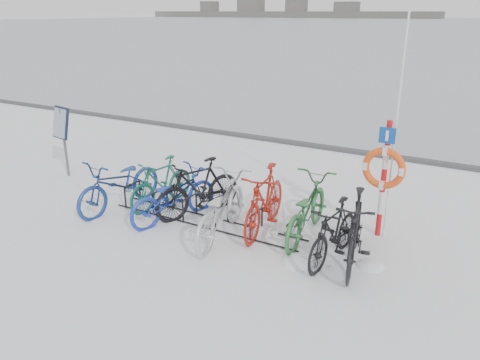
{
  "coord_description": "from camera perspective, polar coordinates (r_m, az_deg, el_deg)",
  "views": [
    {
      "loc": [
        4.56,
        -6.67,
        3.77
      ],
      "look_at": [
        0.41,
        0.6,
        0.74
      ],
      "focal_mm": 35.0,
      "sensor_mm": 36.0,
      "label": 1
    }
  ],
  "objects": [
    {
      "name": "bike_0",
      "position": [
        9.66,
        -14.42,
        -0.23
      ],
      "size": [
        0.91,
        2.15,
        1.1
      ],
      "primitive_type": "imported",
      "rotation": [
        0.0,
        0.0,
        -0.09
      ],
      "color": "navy",
      "rests_on": "ground"
    },
    {
      "name": "lifebuoy_station",
      "position": [
        8.25,
        17.17,
        1.36
      ],
      "size": [
        0.73,
        0.22,
        3.79
      ],
      "color": "red",
      "rests_on": "ground"
    },
    {
      "name": "bike_4",
      "position": [
        8.16,
        -2.41,
        -3.21
      ],
      "size": [
        1.14,
        2.27,
        1.14
      ],
      "primitive_type": "imported",
      "rotation": [
        0.0,
        0.0,
        3.32
      ],
      "color": "#B4B7BC",
      "rests_on": "ground"
    },
    {
      "name": "bike_1",
      "position": [
        9.63,
        -9.57,
        -0.16
      ],
      "size": [
        0.69,
        1.76,
        1.03
      ],
      "primitive_type": "imported",
      "rotation": [
        0.0,
        0.0,
        -0.12
      ],
      "color": "#175949",
      "rests_on": "ground"
    },
    {
      "name": "info_board",
      "position": [
        11.79,
        -20.93,
        6.07
      ],
      "size": [
        0.59,
        0.32,
        1.69
      ],
      "rotation": [
        0.0,
        0.0,
        -0.19
      ],
      "color": "#595B5E",
      "rests_on": "ground"
    },
    {
      "name": "shoreline",
      "position": [
        295.19,
        4.59,
        19.68
      ],
      "size": [
        180.0,
        12.0,
        9.5
      ],
      "color": "#505050",
      "rests_on": "ground"
    },
    {
      "name": "quay_edge",
      "position": [
        13.88,
        9.45,
        4.09
      ],
      "size": [
        400.0,
        0.25,
        0.1
      ],
      "primitive_type": "cube",
      "color": "#3F3F42",
      "rests_on": "ground"
    },
    {
      "name": "bike_2",
      "position": [
        8.94,
        -8.11,
        -1.68
      ],
      "size": [
        1.2,
        2.07,
        1.03
      ],
      "primitive_type": "imported",
      "rotation": [
        0.0,
        0.0,
        2.86
      ],
      "color": "#1A34A7",
      "rests_on": "ground"
    },
    {
      "name": "bike_6",
      "position": [
        8.26,
        8.07,
        -3.27
      ],
      "size": [
        0.9,
        2.15,
        1.1
      ],
      "primitive_type": "imported",
      "rotation": [
        0.0,
        0.0,
        3.22
      ],
      "color": "#2D6939",
      "rests_on": "ground"
    },
    {
      "name": "ground",
      "position": [
        8.92,
        -4.2,
        -5.17
      ],
      "size": [
        900.0,
        900.0,
        0.0
      ],
      "primitive_type": "plane",
      "color": "white",
      "rests_on": "ground"
    },
    {
      "name": "bike_rack",
      "position": [
        8.85,
        -4.23,
        -4.11
      ],
      "size": [
        4.0,
        0.48,
        0.46
      ],
      "color": "black",
      "rests_on": "ground"
    },
    {
      "name": "bike_3",
      "position": [
        9.1,
        -5.13,
        -0.78
      ],
      "size": [
        1.23,
        1.96,
        1.14
      ],
      "primitive_type": "imported",
      "rotation": [
        0.0,
        0.0,
        -0.4
      ],
      "color": "black",
      "rests_on": "ground"
    },
    {
      "name": "bike_8",
      "position": [
        7.52,
        13.88,
        -5.75
      ],
      "size": [
        0.93,
        2.03,
        1.18
      ],
      "primitive_type": "imported",
      "rotation": [
        0.0,
        0.0,
        0.2
      ],
      "color": "black",
      "rests_on": "ground"
    },
    {
      "name": "bike_5",
      "position": [
        8.41,
        3.02,
        -2.27
      ],
      "size": [
        0.81,
        2.06,
        1.2
      ],
      "primitive_type": "imported",
      "rotation": [
        0.0,
        0.0,
        0.13
      ],
      "color": "#9E1B11",
      "rests_on": "ground"
    },
    {
      "name": "snow_drifts",
      "position": [
        8.23,
        3.27,
        -7.4
      ],
      "size": [
        6.42,
        1.46,
        0.2
      ],
      "color": "white",
      "rests_on": "ground"
    },
    {
      "name": "bike_7",
      "position": [
        7.57,
        11.35,
        -6.04
      ],
      "size": [
        0.65,
        1.73,
        1.02
      ],
      "primitive_type": "imported",
      "rotation": [
        0.0,
        0.0,
        -0.11
      ],
      "color": "black",
      "rests_on": "ground"
    }
  ]
}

